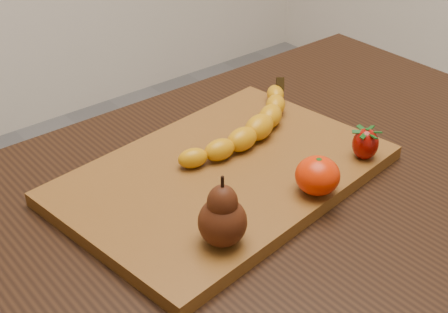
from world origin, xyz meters
TOP-DOWN VIEW (x-y plane):
  - table at (0.00, 0.00)m, footprint 1.00×0.70m
  - cutting_board at (-0.06, 0.07)m, footprint 0.48×0.35m
  - banana at (0.03, 0.10)m, footprint 0.25×0.13m
  - pear at (-0.16, -0.06)m, footprint 0.07×0.07m
  - mandarin at (-0.00, -0.06)m, footprint 0.06×0.06m
  - strawberry at (0.11, -0.04)m, footprint 0.05×0.05m

SIDE VIEW (x-z plane):
  - table at x=0.00m, z-range 0.28..1.04m
  - cutting_board at x=-0.06m, z-range 0.76..0.78m
  - banana at x=0.03m, z-range 0.78..0.82m
  - strawberry at x=0.11m, z-range 0.78..0.83m
  - mandarin at x=0.00m, z-range 0.78..0.83m
  - pear at x=-0.16m, z-range 0.78..0.87m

